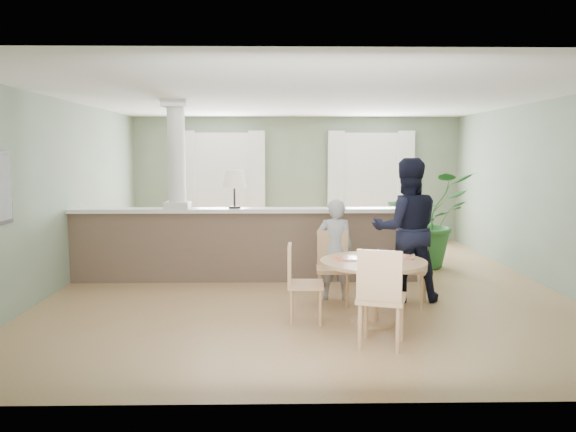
{
  "coord_description": "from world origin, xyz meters",
  "views": [
    {
      "loc": [
        -0.41,
        -8.16,
        1.94
      ],
      "look_at": [
        -0.27,
        -1.0,
        1.13
      ],
      "focal_mm": 35.0,
      "sensor_mm": 36.0,
      "label": 1
    }
  ],
  "objects_px": {
    "chair_far_boy": "(333,263)",
    "chair_near": "(381,294)",
    "child_person": "(335,250)",
    "dining_table": "(373,273)",
    "sofa": "(337,238)",
    "chair_far_man": "(411,263)",
    "man_person": "(406,230)",
    "chair_side": "(299,279)",
    "houseplant": "(425,219)"
  },
  "relations": [
    {
      "from": "sofa",
      "to": "dining_table",
      "type": "height_order",
      "value": "dining_table"
    },
    {
      "from": "houseplant",
      "to": "man_person",
      "type": "xyz_separation_m",
      "value": [
        -0.82,
        -2.18,
        0.13
      ]
    },
    {
      "from": "chair_far_man",
      "to": "chair_near",
      "type": "height_order",
      "value": "chair_near"
    },
    {
      "from": "chair_far_man",
      "to": "man_person",
      "type": "distance_m",
      "value": 0.45
    },
    {
      "from": "houseplant",
      "to": "chair_side",
      "type": "xyz_separation_m",
      "value": [
        -2.26,
        -3.14,
        -0.31
      ]
    },
    {
      "from": "chair_far_boy",
      "to": "chair_side",
      "type": "xyz_separation_m",
      "value": [
        -0.47,
        -0.83,
        -0.02
      ]
    },
    {
      "from": "man_person",
      "to": "dining_table",
      "type": "bearing_deg",
      "value": 59.54
    },
    {
      "from": "chair_far_man",
      "to": "chair_side",
      "type": "height_order",
      "value": "chair_far_man"
    },
    {
      "from": "houseplant",
      "to": "chair_far_boy",
      "type": "height_order",
      "value": "houseplant"
    },
    {
      "from": "chair_near",
      "to": "chair_side",
      "type": "xyz_separation_m",
      "value": [
        -0.77,
        0.9,
        -0.06
      ]
    },
    {
      "from": "child_person",
      "to": "dining_table",
      "type": "bearing_deg",
      "value": 109.88
    },
    {
      "from": "chair_side",
      "to": "child_person",
      "type": "distance_m",
      "value": 1.11
    },
    {
      "from": "chair_far_boy",
      "to": "child_person",
      "type": "relative_size",
      "value": 0.7
    },
    {
      "from": "child_person",
      "to": "man_person",
      "type": "distance_m",
      "value": 0.97
    },
    {
      "from": "houseplant",
      "to": "man_person",
      "type": "bearing_deg",
      "value": -110.6
    },
    {
      "from": "chair_far_boy",
      "to": "chair_near",
      "type": "distance_m",
      "value": 1.76
    },
    {
      "from": "chair_side",
      "to": "man_person",
      "type": "xyz_separation_m",
      "value": [
        1.44,
        0.96,
        0.44
      ]
    },
    {
      "from": "houseplant",
      "to": "man_person",
      "type": "height_order",
      "value": "man_person"
    },
    {
      "from": "chair_far_boy",
      "to": "chair_far_man",
      "type": "relative_size",
      "value": 0.97
    },
    {
      "from": "chair_far_man",
      "to": "chair_near",
      "type": "bearing_deg",
      "value": -91.37
    },
    {
      "from": "chair_near",
      "to": "sofa",
      "type": "bearing_deg",
      "value": -72.93
    },
    {
      "from": "houseplant",
      "to": "chair_near",
      "type": "relative_size",
      "value": 1.6
    },
    {
      "from": "child_person",
      "to": "chair_far_boy",
      "type": "bearing_deg",
      "value": 77.95
    },
    {
      "from": "houseplant",
      "to": "chair_near",
      "type": "height_order",
      "value": "houseplant"
    },
    {
      "from": "dining_table",
      "to": "child_person",
      "type": "xyz_separation_m",
      "value": [
        -0.33,
        1.04,
        0.09
      ]
    },
    {
      "from": "dining_table",
      "to": "chair_near",
      "type": "height_order",
      "value": "chair_near"
    },
    {
      "from": "sofa",
      "to": "houseplant",
      "type": "bearing_deg",
      "value": -13.74
    },
    {
      "from": "child_person",
      "to": "man_person",
      "type": "xyz_separation_m",
      "value": [
        0.94,
        -0.02,
        0.27
      ]
    },
    {
      "from": "chair_near",
      "to": "man_person",
      "type": "xyz_separation_m",
      "value": [
        0.67,
        1.86,
        0.38
      ]
    },
    {
      "from": "chair_far_boy",
      "to": "chair_near",
      "type": "bearing_deg",
      "value": -77.52
    },
    {
      "from": "sofa",
      "to": "chair_far_boy",
      "type": "xyz_separation_m",
      "value": [
        -0.37,
        -2.94,
        0.11
      ]
    },
    {
      "from": "dining_table",
      "to": "chair_side",
      "type": "relative_size",
      "value": 1.34
    },
    {
      "from": "chair_far_boy",
      "to": "chair_far_man",
      "type": "distance_m",
      "value": 1.0
    },
    {
      "from": "chair_far_boy",
      "to": "sofa",
      "type": "bearing_deg",
      "value": 85.49
    },
    {
      "from": "dining_table",
      "to": "man_person",
      "type": "distance_m",
      "value": 1.24
    },
    {
      "from": "houseplant",
      "to": "chair_near",
      "type": "bearing_deg",
      "value": -110.27
    },
    {
      "from": "dining_table",
      "to": "houseplant",
      "type": "bearing_deg",
      "value": 66.03
    },
    {
      "from": "sofa",
      "to": "chair_far_man",
      "type": "height_order",
      "value": "chair_far_man"
    },
    {
      "from": "chair_far_boy",
      "to": "child_person",
      "type": "height_order",
      "value": "child_person"
    },
    {
      "from": "man_person",
      "to": "chair_near",
      "type": "bearing_deg",
      "value": 70.28
    },
    {
      "from": "dining_table",
      "to": "man_person",
      "type": "xyz_separation_m",
      "value": [
        0.6,
        1.02,
        0.36
      ]
    },
    {
      "from": "chair_near",
      "to": "chair_side",
      "type": "relative_size",
      "value": 1.13
    },
    {
      "from": "sofa",
      "to": "man_person",
      "type": "xyz_separation_m",
      "value": [
        0.61,
        -2.81,
        0.53
      ]
    },
    {
      "from": "dining_table",
      "to": "chair_far_man",
      "type": "relative_size",
      "value": 1.26
    },
    {
      "from": "chair_far_man",
      "to": "chair_side",
      "type": "xyz_separation_m",
      "value": [
        -1.46,
        -0.76,
        -0.03
      ]
    },
    {
      "from": "sofa",
      "to": "chair_side",
      "type": "bearing_deg",
      "value": -92.57
    },
    {
      "from": "sofa",
      "to": "chair_far_man",
      "type": "bearing_deg",
      "value": -68.32
    },
    {
      "from": "dining_table",
      "to": "chair_far_boy",
      "type": "xyz_separation_m",
      "value": [
        -0.37,
        0.89,
        -0.07
      ]
    },
    {
      "from": "dining_table",
      "to": "chair_far_boy",
      "type": "height_order",
      "value": "chair_far_boy"
    },
    {
      "from": "sofa",
      "to": "dining_table",
      "type": "distance_m",
      "value": 3.83
    }
  ]
}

